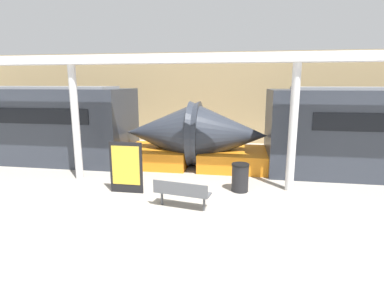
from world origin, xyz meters
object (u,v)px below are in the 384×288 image
Objects in this scene: trash_bin at (240,177)px; support_column_far at (76,124)px; bench_near at (181,192)px; support_column_near at (293,129)px; poster_board at (126,167)px; train_right at (25,125)px.

trash_bin is 5.85m from support_column_far.
bench_near is 3.95m from support_column_near.
support_column_near is 7.18m from support_column_far.
poster_board is 0.40× the size of support_column_far.
train_right is at bearing 161.50° from bench_near.
bench_near is at bearing -134.08° from trash_bin.
train_right reaches higher than poster_board.
support_column_near reaches higher than poster_board.
poster_board is at bearing -25.55° from support_column_far.
support_column_far is at bearing 180.00° from support_column_near.
support_column_near is 1.00× the size of support_column_far.
poster_board is 0.40× the size of support_column_near.
bench_near is at bearing -28.56° from train_right.
trash_bin is at bearing -3.55° from support_column_far.
poster_board is at bearing -168.27° from support_column_near.
train_right is at bearing 167.82° from support_column_near.
train_right is 4.59m from support_column_far.
poster_board is 2.68m from support_column_far.
bench_near is at bearing -25.54° from poster_board.
train_right reaches higher than bench_near.
train_right is 9.97m from trash_bin.
trash_bin is at bearing 55.99° from bench_near.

